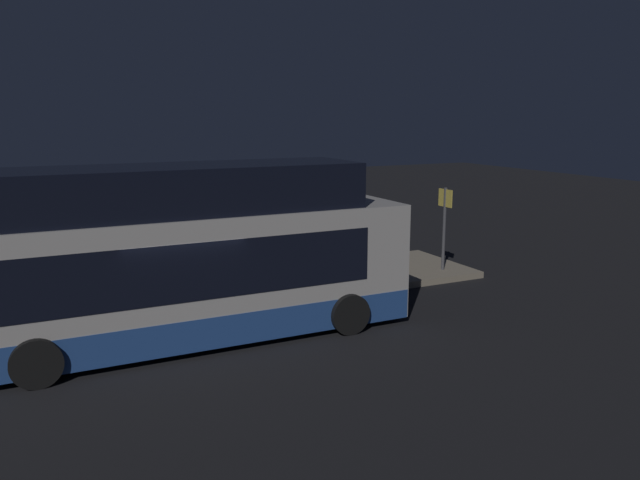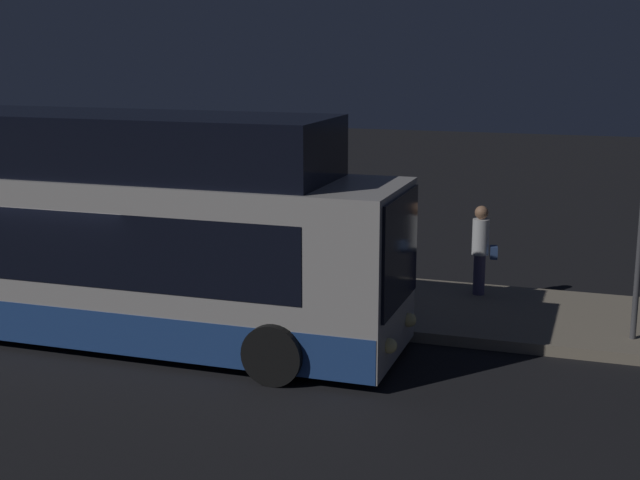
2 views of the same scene
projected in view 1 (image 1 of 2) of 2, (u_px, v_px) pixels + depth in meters
The scene contains 7 objects.
ground at pixel (178, 345), 13.85m from camera, with size 80.00×80.00×0.00m, color black.
platform at pixel (149, 301), 16.81m from camera, with size 20.00×3.57×0.20m.
bus_lead at pixel (181, 265), 13.81m from camera, with size 10.41×2.77×3.96m.
passenger_boarding at pixel (334, 236), 20.08m from camera, with size 0.55×0.40×1.80m.
passenger_waiting at pixel (177, 268), 16.57m from camera, with size 0.46×0.63×1.57m.
suitcase at pixel (185, 283), 17.21m from camera, with size 0.39×0.19×0.80m.
sign_post at pixel (445, 218), 19.48m from camera, with size 0.10×0.64×2.61m.
Camera 1 is at (-2.91, -13.16, 5.05)m, focal length 35.00 mm.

